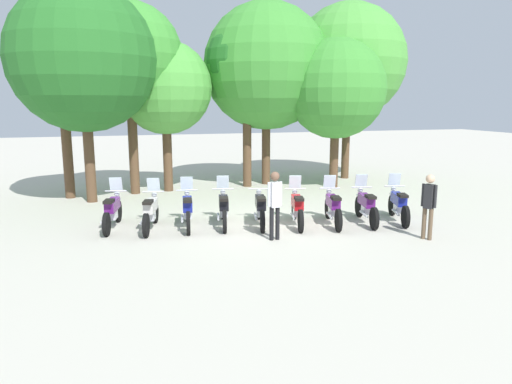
{
  "coord_description": "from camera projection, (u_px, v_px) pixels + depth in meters",
  "views": [
    {
      "loc": [
        -3.92,
        -12.73,
        3.52
      ],
      "look_at": [
        0.0,
        0.5,
        0.9
      ],
      "focal_mm": 33.32,
      "sensor_mm": 36.0,
      "label": 1
    }
  ],
  "objects": [
    {
      "name": "tree_2",
      "position": [
        129.0,
        57.0,
        17.62
      ],
      "size": [
        3.98,
        3.98,
        7.2
      ],
      "color": "brown",
      "rests_on": "ground_plane"
    },
    {
      "name": "motorcycle_0",
      "position": [
        113.0,
        210.0,
        13.37
      ],
      "size": [
        0.75,
        2.16,
        1.37
      ],
      "rotation": [
        0.0,
        0.0,
        1.37
      ],
      "color": "black",
      "rests_on": "ground_plane"
    },
    {
      "name": "motorcycle_6",
      "position": [
        333.0,
        207.0,
        13.81
      ],
      "size": [
        0.8,
        2.15,
        1.37
      ],
      "rotation": [
        0.0,
        0.0,
        1.32
      ],
      "color": "black",
      "rests_on": "ground_plane"
    },
    {
      "name": "tree_6",
      "position": [
        336.0,
        89.0,
        19.21
      ],
      "size": [
        4.04,
        4.04,
        6.07
      ],
      "color": "brown",
      "rests_on": "ground_plane"
    },
    {
      "name": "motorcycle_4",
      "position": [
        260.0,
        208.0,
        13.71
      ],
      "size": [
        0.78,
        2.16,
        0.99
      ],
      "rotation": [
        0.0,
        0.0,
        1.34
      ],
      "color": "black",
      "rests_on": "ground_plane"
    },
    {
      "name": "person_1",
      "position": [
        429.0,
        202.0,
        12.19
      ],
      "size": [
        0.31,
        0.38,
        1.71
      ],
      "rotation": [
        0.0,
        0.0,
        3.7
      ],
      "color": "brown",
      "rests_on": "ground_plane"
    },
    {
      "name": "motorcycle_3",
      "position": [
        224.0,
        208.0,
        13.7
      ],
      "size": [
        0.74,
        2.17,
        1.37
      ],
      "rotation": [
        0.0,
        0.0,
        1.38
      ],
      "color": "black",
      "rests_on": "ground_plane"
    },
    {
      "name": "ground_plane",
      "position": [
        261.0,
        226.0,
        13.74
      ],
      "size": [
        80.0,
        80.0,
        0.0
      ],
      "primitive_type": "plane",
      "color": "#BCB7A8"
    },
    {
      "name": "tree_5",
      "position": [
        266.0,
        67.0,
        19.84
      ],
      "size": [
        5.27,
        5.27,
        7.63
      ],
      "color": "brown",
      "rests_on": "ground_plane"
    },
    {
      "name": "person_0",
      "position": [
        275.0,
        200.0,
        12.13
      ],
      "size": [
        0.41,
        0.25,
        1.79
      ],
      "rotation": [
        0.0,
        0.0,
        4.79
      ],
      "color": "black",
      "rests_on": "ground_plane"
    },
    {
      "name": "tree_1",
      "position": [
        83.0,
        59.0,
        16.1
      ],
      "size": [
        5.0,
        5.0,
        7.47
      ],
      "color": "brown",
      "rests_on": "ground_plane"
    },
    {
      "name": "tree_0",
      "position": [
        61.0,
        69.0,
        16.86
      ],
      "size": [
        3.44,
        3.44,
        6.43
      ],
      "color": "brown",
      "rests_on": "ground_plane"
    },
    {
      "name": "motorcycle_2",
      "position": [
        187.0,
        209.0,
        13.5
      ],
      "size": [
        0.67,
        2.18,
        1.37
      ],
      "rotation": [
        0.0,
        0.0,
        1.44
      ],
      "color": "black",
      "rests_on": "ground_plane"
    },
    {
      "name": "motorcycle_5",
      "position": [
        297.0,
        207.0,
        13.73
      ],
      "size": [
        0.81,
        2.15,
        1.37
      ],
      "rotation": [
        0.0,
        0.0,
        1.32
      ],
      "color": "black",
      "rests_on": "ground_plane"
    },
    {
      "name": "motorcycle_7",
      "position": [
        366.0,
        205.0,
        14.0
      ],
      "size": [
        0.78,
        2.16,
        1.37
      ],
      "rotation": [
        0.0,
        0.0,
        1.34
      ],
      "color": "black",
      "rests_on": "ground_plane"
    },
    {
      "name": "motorcycle_8",
      "position": [
        398.0,
        204.0,
        14.19
      ],
      "size": [
        0.88,
        2.11,
        1.37
      ],
      "rotation": [
        0.0,
        0.0,
        1.25
      ],
      "color": "black",
      "rests_on": "ground_plane"
    },
    {
      "name": "tree_3",
      "position": [
        165.0,
        88.0,
        18.38
      ],
      "size": [
        3.62,
        3.62,
        5.89
      ],
      "color": "brown",
      "rests_on": "ground_plane"
    },
    {
      "name": "motorcycle_1",
      "position": [
        151.0,
        211.0,
        13.27
      ],
      "size": [
        0.79,
        2.15,
        1.37
      ],
      "rotation": [
        0.0,
        0.0,
        1.33
      ],
      "color": "black",
      "rests_on": "ground_plane"
    },
    {
      "name": "tree_7",
      "position": [
        349.0,
        61.0,
        21.36
      ],
      "size": [
        5.14,
        5.14,
        7.9
      ],
      "color": "brown",
      "rests_on": "ground_plane"
    },
    {
      "name": "tree_4",
      "position": [
        247.0,
        62.0,
        19.21
      ],
      "size": [
        3.32,
        3.32,
        6.8
      ],
      "color": "brown",
      "rests_on": "ground_plane"
    }
  ]
}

